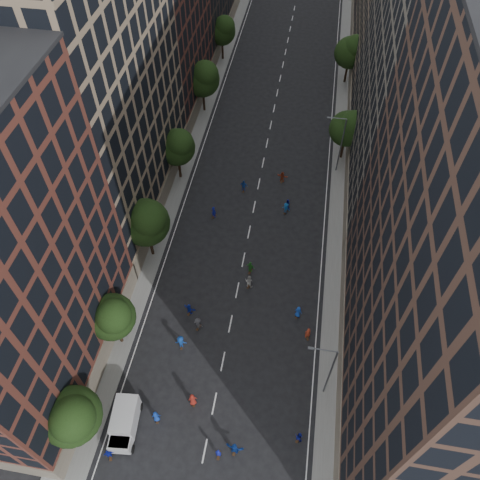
{
  "coord_description": "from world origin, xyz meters",
  "views": [
    {
      "loc": [
        5.25,
        -6.87,
        46.22
      ],
      "look_at": [
        -0.66,
        28.4,
        2.0
      ],
      "focal_mm": 35.0,
      "sensor_mm": 36.0,
      "label": 1
    }
  ],
  "objects_px": {
    "streetlamp_near": "(328,370)",
    "skater_1": "(218,453)",
    "skater_2": "(299,437)",
    "cargo_van": "(124,423)",
    "streetlamp_far": "(340,142)",
    "skater_0": "(156,417)"
  },
  "relations": [
    {
      "from": "streetlamp_far",
      "to": "skater_1",
      "type": "xyz_separation_m",
      "value": [
        -9.01,
        -40.68,
        -4.41
      ]
    },
    {
      "from": "cargo_van",
      "to": "skater_1",
      "type": "distance_m",
      "value": 9.25
    },
    {
      "from": "streetlamp_far",
      "to": "skater_0",
      "type": "height_order",
      "value": "streetlamp_far"
    },
    {
      "from": "cargo_van",
      "to": "skater_1",
      "type": "height_order",
      "value": "cargo_van"
    },
    {
      "from": "streetlamp_near",
      "to": "streetlamp_far",
      "type": "xyz_separation_m",
      "value": [
        0.0,
        33.0,
        0.0
      ]
    },
    {
      "from": "cargo_van",
      "to": "streetlamp_far",
      "type": "bearing_deg",
      "value": 59.72
    },
    {
      "from": "streetlamp_near",
      "to": "skater_2",
      "type": "height_order",
      "value": "streetlamp_near"
    },
    {
      "from": "streetlamp_near",
      "to": "skater_2",
      "type": "relative_size",
      "value": 6.0
    },
    {
      "from": "streetlamp_far",
      "to": "cargo_van",
      "type": "bearing_deg",
      "value": -114.64
    },
    {
      "from": "streetlamp_far",
      "to": "cargo_van",
      "type": "distance_m",
      "value": 43.77
    },
    {
      "from": "streetlamp_far",
      "to": "skater_2",
      "type": "bearing_deg",
      "value": -92.81
    },
    {
      "from": "streetlamp_far",
      "to": "skater_1",
      "type": "relative_size",
      "value": 5.97
    },
    {
      "from": "skater_1",
      "to": "streetlamp_near",
      "type": "bearing_deg",
      "value": -141.57
    },
    {
      "from": "streetlamp_near",
      "to": "skater_1",
      "type": "bearing_deg",
      "value": -139.57
    },
    {
      "from": "streetlamp_near",
      "to": "cargo_van",
      "type": "xyz_separation_m",
      "value": [
        -18.18,
        -6.63,
        -3.81
      ]
    },
    {
      "from": "streetlamp_far",
      "to": "skater_1",
      "type": "height_order",
      "value": "streetlamp_far"
    },
    {
      "from": "skater_1",
      "to": "skater_2",
      "type": "relative_size",
      "value": 1.0
    },
    {
      "from": "skater_0",
      "to": "skater_2",
      "type": "bearing_deg",
      "value": 163.34
    },
    {
      "from": "cargo_van",
      "to": "streetlamp_near",
      "type": "bearing_deg",
      "value": 14.4
    },
    {
      "from": "streetlamp_near",
      "to": "streetlamp_far",
      "type": "bearing_deg",
      "value": 90.0
    },
    {
      "from": "cargo_van",
      "to": "skater_2",
      "type": "xyz_separation_m",
      "value": [
        16.31,
        1.63,
        -0.6
      ]
    },
    {
      "from": "skater_0",
      "to": "cargo_van",
      "type": "bearing_deg",
      "value": 5.57
    }
  ]
}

